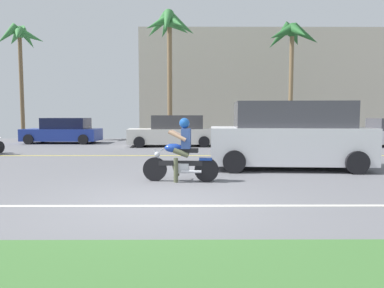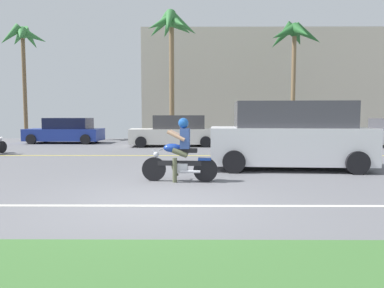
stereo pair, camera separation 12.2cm
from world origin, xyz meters
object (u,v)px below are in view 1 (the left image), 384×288
Objects in this scene: palm_tree_1 at (292,40)px; palm_tree_2 at (169,31)px; parked_car_1 at (173,132)px; parked_car_2 at (275,132)px; motorcyclist at (181,155)px; parked_car_0 at (63,131)px; palm_tree_0 at (20,43)px; suv_nearby at (289,136)px.

palm_tree_2 reaches higher than palm_tree_1.
parked_car_1 is 5.34m from parked_car_2.
motorcyclist is 9.92m from parked_car_1.
palm_tree_1 is (13.42, 1.34, 5.46)m from parked_car_0.
motorcyclist is 0.25× the size of palm_tree_0.
parked_car_1 is 0.62× the size of palm_tree_0.
parked_car_2 is 8.66m from palm_tree_2.
palm_tree_2 reaches higher than suv_nearby.
palm_tree_0 is 16.96m from palm_tree_1.
palm_tree_0 is at bearing 143.88° from parked_car_0.
palm_tree_0 is (-13.78, 12.23, 5.22)m from suv_nearby.
palm_tree_1 is at bearing 2.58° from palm_tree_2.
suv_nearby is 0.68× the size of palm_tree_1.
palm_tree_0 is at bearing 163.73° from parked_car_2.
suv_nearby reaches higher than parked_car_1.
parked_car_2 is at bearing 79.41° from suv_nearby.
parked_car_0 is at bearing 120.82° from motorcyclist.
palm_tree_0 is at bearing 126.25° from motorcyclist.
palm_tree_0 is at bearing 155.47° from parked_car_1.
palm_tree_0 is at bearing 170.85° from palm_tree_2.
motorcyclist is 0.25× the size of palm_tree_1.
suv_nearby is 0.67× the size of palm_tree_0.
suv_nearby is at bearing -68.42° from palm_tree_2.
parked_car_2 is at bearing -16.27° from palm_tree_0.
parked_car_1 is at bearing -24.53° from palm_tree_0.
palm_tree_0 is (-10.57, 14.41, 5.54)m from motorcyclist.
parked_car_2 is (5.34, 0.07, -0.03)m from parked_car_1.
parked_car_2 is at bearing -27.09° from palm_tree_2.
suv_nearby is 1.07× the size of parked_car_1.
parked_car_1 is at bearing 93.88° from motorcyclist.
suv_nearby is at bearing -63.27° from parked_car_1.
motorcyclist is 11.00m from parked_car_2.
palm_tree_1 is (3.13, 11.02, 5.16)m from suv_nearby.
parked_car_0 is at bearing -170.56° from palm_tree_2.
parked_car_1 is 6.55m from palm_tree_2.
parked_car_1 is at bearing -179.25° from parked_car_2.
parked_car_0 is at bearing -174.30° from palm_tree_1.
parked_car_1 is 1.07× the size of parked_car_2.
palm_tree_0 reaches higher than parked_car_1.
palm_tree_0 reaches higher than motorcyclist.
suv_nearby is 19.15m from palm_tree_0.
parked_car_1 is (-0.67, 9.89, 0.09)m from motorcyclist.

